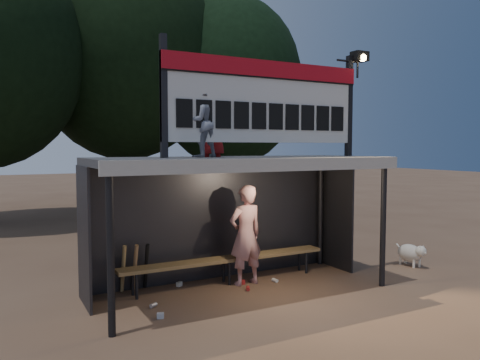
# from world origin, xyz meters

# --- Properties ---
(ground) EXTENTS (80.00, 80.00, 0.00)m
(ground) POSITION_xyz_m (0.00, 0.00, 0.00)
(ground) COLOR brown
(ground) RESTS_ON ground
(player) EXTENTS (0.69, 0.49, 1.81)m
(player) POSITION_xyz_m (0.28, 0.34, 0.90)
(player) COLOR silver
(player) RESTS_ON ground
(child_a) EXTENTS (0.65, 0.57, 1.14)m
(child_a) POSITION_xyz_m (-0.70, 0.08, 2.89)
(child_a) COLOR slate
(child_a) RESTS_ON dugout_shelter
(child_b) EXTENTS (0.62, 0.51, 1.09)m
(child_b) POSITION_xyz_m (-0.38, 0.34, 2.87)
(child_b) COLOR maroon
(child_b) RESTS_ON dugout_shelter
(dugout_shelter) EXTENTS (5.10, 2.08, 2.32)m
(dugout_shelter) POSITION_xyz_m (0.00, 0.24, 1.85)
(dugout_shelter) COLOR #373739
(dugout_shelter) RESTS_ON ground
(scoreboard_assembly) EXTENTS (4.10, 0.27, 1.99)m
(scoreboard_assembly) POSITION_xyz_m (0.56, -0.01, 3.32)
(scoreboard_assembly) COLOR black
(scoreboard_assembly) RESTS_ON dugout_shelter
(bench) EXTENTS (4.00, 0.35, 0.48)m
(bench) POSITION_xyz_m (0.00, 0.55, 0.43)
(bench) COLOR olive
(bench) RESTS_ON ground
(tree_mid) EXTENTS (7.22, 7.22, 10.36)m
(tree_mid) POSITION_xyz_m (1.00, 11.50, 6.17)
(tree_mid) COLOR black
(tree_mid) RESTS_ON ground
(tree_right) EXTENTS (6.08, 6.08, 8.72)m
(tree_right) POSITION_xyz_m (5.00, 10.50, 5.19)
(tree_right) COLOR black
(tree_right) RESTS_ON ground
(dog) EXTENTS (0.36, 0.81, 0.49)m
(dog) POSITION_xyz_m (3.97, -0.15, 0.28)
(dog) COLOR beige
(dog) RESTS_ON ground
(bats) EXTENTS (0.48, 0.33, 0.84)m
(bats) POSITION_xyz_m (-1.62, 0.82, 0.43)
(bats) COLOR #A3824C
(bats) RESTS_ON ground
(litter) EXTENTS (2.55, 1.47, 0.08)m
(litter) POSITION_xyz_m (-0.49, 0.11, 0.04)
(litter) COLOR #A31E1B
(litter) RESTS_ON ground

